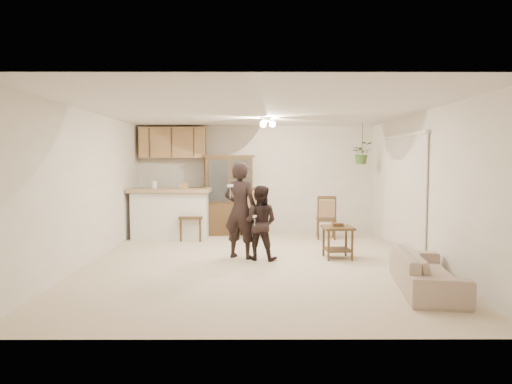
{
  "coord_description": "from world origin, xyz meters",
  "views": [
    {
      "loc": [
        -0.02,
        -7.47,
        1.7
      ],
      "look_at": [
        0.0,
        0.4,
        1.15
      ],
      "focal_mm": 32.0,
      "sensor_mm": 36.0,
      "label": 1
    }
  ],
  "objects_px": {
    "china_hutch": "(228,195)",
    "chair_hutch_left": "(250,224)",
    "child": "(260,220)",
    "chair_hutch_right": "(326,226)",
    "side_table": "(338,242)",
    "chair_bar": "(192,225)",
    "adult": "(240,206)",
    "sofa": "(427,263)"
  },
  "relations": [
    {
      "from": "sofa",
      "to": "china_hutch",
      "type": "bearing_deg",
      "value": 40.44
    },
    {
      "from": "child",
      "to": "side_table",
      "type": "bearing_deg",
      "value": -158.8
    },
    {
      "from": "sofa",
      "to": "side_table",
      "type": "relative_size",
      "value": 3.04
    },
    {
      "from": "china_hutch",
      "to": "chair_hutch_right",
      "type": "relative_size",
      "value": 1.93
    },
    {
      "from": "child",
      "to": "chair_hutch_left",
      "type": "xyz_separation_m",
      "value": [
        -0.18,
        2.13,
        -0.36
      ]
    },
    {
      "from": "child",
      "to": "chair_bar",
      "type": "distance_m",
      "value": 2.43
    },
    {
      "from": "china_hutch",
      "to": "side_table",
      "type": "distance_m",
      "value": 3.34
    },
    {
      "from": "chair_hutch_right",
      "to": "child",
      "type": "bearing_deg",
      "value": 59.79
    },
    {
      "from": "sofa",
      "to": "adult",
      "type": "bearing_deg",
      "value": 59.81
    },
    {
      "from": "china_hutch",
      "to": "chair_hutch_right",
      "type": "distance_m",
      "value": 2.31
    },
    {
      "from": "adult",
      "to": "chair_hutch_left",
      "type": "distance_m",
      "value": 2.1
    },
    {
      "from": "china_hutch",
      "to": "chair_bar",
      "type": "xyz_separation_m",
      "value": [
        -0.73,
        -0.73,
        -0.58
      ]
    },
    {
      "from": "child",
      "to": "chair_bar",
      "type": "xyz_separation_m",
      "value": [
        -1.42,
        1.93,
        -0.36
      ]
    },
    {
      "from": "china_hutch",
      "to": "chair_hutch_left",
      "type": "xyz_separation_m",
      "value": [
        0.51,
        -0.53,
        -0.58
      ]
    },
    {
      "from": "child",
      "to": "chair_hutch_right",
      "type": "height_order",
      "value": "child"
    },
    {
      "from": "chair_bar",
      "to": "china_hutch",
      "type": "bearing_deg",
      "value": 47.26
    },
    {
      "from": "adult",
      "to": "chair_hutch_left",
      "type": "relative_size",
      "value": 1.64
    },
    {
      "from": "side_table",
      "to": "chair_hutch_right",
      "type": "distance_m",
      "value": 1.99
    },
    {
      "from": "chair_bar",
      "to": "adult",
      "type": "bearing_deg",
      "value": -56.74
    },
    {
      "from": "child",
      "to": "chair_hutch_left",
      "type": "height_order",
      "value": "child"
    },
    {
      "from": "sofa",
      "to": "child",
      "type": "height_order",
      "value": "child"
    },
    {
      "from": "chair_hutch_right",
      "to": "chair_hutch_left",
      "type": "bearing_deg",
      "value": 2.95
    },
    {
      "from": "china_hutch",
      "to": "chair_hutch_left",
      "type": "bearing_deg",
      "value": -56.44
    },
    {
      "from": "sofa",
      "to": "chair_bar",
      "type": "height_order",
      "value": "chair_bar"
    },
    {
      "from": "child",
      "to": "chair_bar",
      "type": "relative_size",
      "value": 1.21
    },
    {
      "from": "side_table",
      "to": "chair_bar",
      "type": "distance_m",
      "value": 3.32
    },
    {
      "from": "adult",
      "to": "child",
      "type": "distance_m",
      "value": 0.42
    },
    {
      "from": "sofa",
      "to": "china_hutch",
      "type": "relative_size",
      "value": 1.03
    },
    {
      "from": "chair_hutch_left",
      "to": "adult",
      "type": "bearing_deg",
      "value": -79.36
    },
    {
      "from": "chair_hutch_right",
      "to": "adult",
      "type": "bearing_deg",
      "value": 52.27
    },
    {
      "from": "adult",
      "to": "chair_hutch_right",
      "type": "height_order",
      "value": "adult"
    },
    {
      "from": "chair_hutch_left",
      "to": "sofa",
      "type": "bearing_deg",
      "value": -44.61
    },
    {
      "from": "child",
      "to": "side_table",
      "type": "distance_m",
      "value": 1.4
    },
    {
      "from": "child",
      "to": "china_hutch",
      "type": "xyz_separation_m",
      "value": [
        -0.69,
        2.67,
        0.22
      ]
    },
    {
      "from": "side_table",
      "to": "chair_hutch_right",
      "type": "height_order",
      "value": "chair_hutch_right"
    },
    {
      "from": "chair_hutch_left",
      "to": "chair_hutch_right",
      "type": "xyz_separation_m",
      "value": [
        1.64,
        -0.05,
        -0.05
      ]
    },
    {
      "from": "chair_bar",
      "to": "chair_hutch_right",
      "type": "distance_m",
      "value": 2.88
    },
    {
      "from": "chair_hutch_left",
      "to": "child",
      "type": "bearing_deg",
      "value": -70.11
    },
    {
      "from": "sofa",
      "to": "chair_bar",
      "type": "relative_size",
      "value": 1.68
    },
    {
      "from": "adult",
      "to": "chair_bar",
      "type": "distance_m",
      "value": 2.19
    },
    {
      "from": "adult",
      "to": "chair_hutch_right",
      "type": "bearing_deg",
      "value": -109.15
    },
    {
      "from": "child",
      "to": "chair_hutch_right",
      "type": "relative_size",
      "value": 1.44
    }
  ]
}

